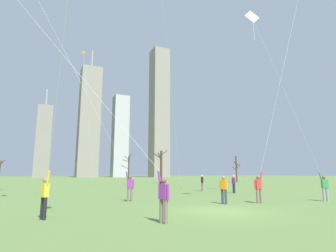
{
  "coord_description": "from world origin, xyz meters",
  "views": [
    {
      "loc": [
        -7.92,
        -10.91,
        1.76
      ],
      "look_at": [
        0.0,
        6.0,
        5.08
      ],
      "focal_mm": 28.68,
      "sensor_mm": 36.0,
      "label": 1
    }
  ],
  "objects_px": {
    "bare_tree_leftmost": "(236,168)",
    "bare_tree_right_of_center": "(128,168)",
    "kite_flyer_midfield_left_purple": "(51,139)",
    "bare_tree_far_right_edge": "(161,166)",
    "kite_flyer_midfield_center_teal": "(135,158)",
    "kite_flyer_far_back_white": "(315,165)",
    "distant_kite_low_near_trees_orange": "(85,72)",
    "kite_flyer_midfield_right_pink": "(114,154)",
    "bystander_watching_nearby": "(224,188)",
    "bystander_far_off_by_trees": "(234,183)",
    "distant_kite_drifting_right_yellow": "(163,5)",
    "bystander_strolling_midfield": "(202,182)",
    "kite_flyer_foreground_right_red": "(272,124)"
  },
  "relations": [
    {
      "from": "bare_tree_leftmost",
      "to": "bare_tree_right_of_center",
      "type": "relative_size",
      "value": 0.99
    },
    {
      "from": "kite_flyer_midfield_left_purple",
      "to": "bare_tree_far_right_edge",
      "type": "distance_m",
      "value": 40.13
    },
    {
      "from": "kite_flyer_midfield_center_teal",
      "to": "kite_flyer_far_back_white",
      "type": "xyz_separation_m",
      "value": [
        12.85,
        1.78,
        -0.03
      ]
    },
    {
      "from": "distant_kite_low_near_trees_orange",
      "to": "bare_tree_leftmost",
      "type": "height_order",
      "value": "distant_kite_low_near_trees_orange"
    },
    {
      "from": "kite_flyer_midfield_right_pink",
      "to": "bystander_watching_nearby",
      "type": "xyz_separation_m",
      "value": [
        5.57,
        -4.31,
        -2.11
      ]
    },
    {
      "from": "kite_flyer_midfield_right_pink",
      "to": "bystander_far_off_by_trees",
      "type": "relative_size",
      "value": 12.41
    },
    {
      "from": "bystander_far_off_by_trees",
      "to": "distant_kite_low_near_trees_orange",
      "type": "relative_size",
      "value": 0.08
    },
    {
      "from": "kite_flyer_midfield_right_pink",
      "to": "distant_kite_drifting_right_yellow",
      "type": "height_order",
      "value": "distant_kite_drifting_right_yellow"
    },
    {
      "from": "kite_flyer_midfield_right_pink",
      "to": "bystander_strolling_midfield",
      "type": "xyz_separation_m",
      "value": [
        10.74,
        6.25,
        -2.11
      ]
    },
    {
      "from": "kite_flyer_midfield_left_purple",
      "to": "bare_tree_far_right_edge",
      "type": "bearing_deg",
      "value": 60.55
    },
    {
      "from": "kite_flyer_midfield_center_teal",
      "to": "bystander_watching_nearby",
      "type": "distance_m",
      "value": 7.47
    },
    {
      "from": "bystander_far_off_by_trees",
      "to": "bystander_strolling_midfield",
      "type": "relative_size",
      "value": 1.0
    },
    {
      "from": "bystander_watching_nearby",
      "to": "bare_tree_leftmost",
      "type": "xyz_separation_m",
      "value": [
        27.17,
        32.01,
        1.91
      ]
    },
    {
      "from": "kite_flyer_midfield_left_purple",
      "to": "bystander_far_off_by_trees",
      "type": "distance_m",
      "value": 18.67
    },
    {
      "from": "kite_flyer_midfield_left_purple",
      "to": "bare_tree_leftmost",
      "type": "xyz_separation_m",
      "value": [
        36.79,
        34.56,
        -0.2
      ]
    },
    {
      "from": "kite_flyer_foreground_right_red",
      "to": "kite_flyer_midfield_left_purple",
      "type": "bearing_deg",
      "value": -171.36
    },
    {
      "from": "distant_kite_drifting_right_yellow",
      "to": "bare_tree_far_right_edge",
      "type": "distance_m",
      "value": 27.02
    },
    {
      "from": "kite_flyer_foreground_right_red",
      "to": "bare_tree_far_right_edge",
      "type": "xyz_separation_m",
      "value": [
        6.46,
        32.93,
        -1.79
      ]
    },
    {
      "from": "kite_flyer_foreground_right_red",
      "to": "kite_flyer_midfield_right_pink",
      "type": "bearing_deg",
      "value": 152.27
    },
    {
      "from": "bystander_watching_nearby",
      "to": "bare_tree_far_right_edge",
      "type": "xyz_separation_m",
      "value": [
        10.11,
        32.39,
        2.3
      ]
    },
    {
      "from": "bystander_far_off_by_trees",
      "to": "distant_kite_low_near_trees_orange",
      "type": "distance_m",
      "value": 28.48
    },
    {
      "from": "bare_tree_right_of_center",
      "to": "bare_tree_far_right_edge",
      "type": "bearing_deg",
      "value": -27.87
    },
    {
      "from": "kite_flyer_midfield_center_teal",
      "to": "bare_tree_right_of_center",
      "type": "relative_size",
      "value": 2.37
    },
    {
      "from": "bare_tree_leftmost",
      "to": "bystander_far_off_by_trees",
      "type": "bearing_deg",
      "value": -129.79
    },
    {
      "from": "kite_flyer_midfield_center_teal",
      "to": "bystander_far_off_by_trees",
      "type": "height_order",
      "value": "kite_flyer_midfield_center_teal"
    },
    {
      "from": "distant_kite_low_near_trees_orange",
      "to": "bare_tree_leftmost",
      "type": "xyz_separation_m",
      "value": [
        31.99,
        4.46,
        -14.32
      ]
    },
    {
      "from": "kite_flyer_midfield_right_pink",
      "to": "bare_tree_far_right_edge",
      "type": "height_order",
      "value": "kite_flyer_midfield_right_pink"
    },
    {
      "from": "bystander_watching_nearby",
      "to": "bare_tree_right_of_center",
      "type": "height_order",
      "value": "bare_tree_right_of_center"
    },
    {
      "from": "kite_flyer_foreground_right_red",
      "to": "bare_tree_right_of_center",
      "type": "distance_m",
      "value": 35.86
    },
    {
      "from": "bystander_far_off_by_trees",
      "to": "distant_kite_low_near_trees_orange",
      "type": "xyz_separation_m",
      "value": [
        -11.13,
        20.58,
        16.23
      ]
    },
    {
      "from": "bare_tree_right_of_center",
      "to": "kite_flyer_foreground_right_red",
      "type": "bearing_deg",
      "value": -91.75
    },
    {
      "from": "bare_tree_far_right_edge",
      "to": "bare_tree_right_of_center",
      "type": "xyz_separation_m",
      "value": [
        -5.37,
        2.84,
        -0.45
      ]
    },
    {
      "from": "kite_flyer_midfield_right_pink",
      "to": "bare_tree_right_of_center",
      "type": "relative_size",
      "value": 3.71
    },
    {
      "from": "kite_flyer_midfield_left_purple",
      "to": "kite_flyer_far_back_white",
      "type": "distance_m",
      "value": 15.94
    },
    {
      "from": "kite_flyer_far_back_white",
      "to": "bystander_strolling_midfield",
      "type": "bearing_deg",
      "value": 95.22
    },
    {
      "from": "bystander_watching_nearby",
      "to": "bystander_strolling_midfield",
      "type": "bearing_deg",
      "value": 63.91
    },
    {
      "from": "bystander_strolling_midfield",
      "to": "bare_tree_right_of_center",
      "type": "xyz_separation_m",
      "value": [
        -0.43,
        24.68,
        1.84
      ]
    },
    {
      "from": "kite_flyer_midfield_left_purple",
      "to": "distant_kite_low_near_trees_orange",
      "type": "xyz_separation_m",
      "value": [
        4.8,
        30.1,
        14.12
      ]
    },
    {
      "from": "kite_flyer_midfield_left_purple",
      "to": "bystander_strolling_midfield",
      "type": "height_order",
      "value": "kite_flyer_midfield_left_purple"
    },
    {
      "from": "bystander_strolling_midfield",
      "to": "distant_kite_drifting_right_yellow",
      "type": "relative_size",
      "value": 0.06
    },
    {
      "from": "kite_flyer_far_back_white",
      "to": "bystander_strolling_midfield",
      "type": "height_order",
      "value": "kite_flyer_far_back_white"
    },
    {
      "from": "distant_kite_low_near_trees_orange",
      "to": "kite_flyer_far_back_white",
      "type": "bearing_deg",
      "value": -69.06
    },
    {
      "from": "distant_kite_drifting_right_yellow",
      "to": "bare_tree_far_right_edge",
      "type": "height_order",
      "value": "distant_kite_drifting_right_yellow"
    },
    {
      "from": "kite_flyer_midfield_right_pink",
      "to": "distant_kite_drifting_right_yellow",
      "type": "bearing_deg",
      "value": 55.38
    },
    {
      "from": "kite_flyer_midfield_right_pink",
      "to": "distant_kite_low_near_trees_orange",
      "type": "height_order",
      "value": "distant_kite_low_near_trees_orange"
    },
    {
      "from": "kite_flyer_midfield_center_teal",
      "to": "kite_flyer_far_back_white",
      "type": "relative_size",
      "value": 1.02
    },
    {
      "from": "kite_flyer_foreground_right_red",
      "to": "distant_kite_low_near_trees_orange",
      "type": "distance_m",
      "value": 31.75
    },
    {
      "from": "bare_tree_far_right_edge",
      "to": "bare_tree_right_of_center",
      "type": "bearing_deg",
      "value": 152.13
    },
    {
      "from": "bystander_watching_nearby",
      "to": "kite_flyer_far_back_white",
      "type": "bearing_deg",
      "value": -12.87
    },
    {
      "from": "kite_flyer_foreground_right_red",
      "to": "distant_kite_low_near_trees_orange",
      "type": "height_order",
      "value": "distant_kite_low_near_trees_orange"
    }
  ]
}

